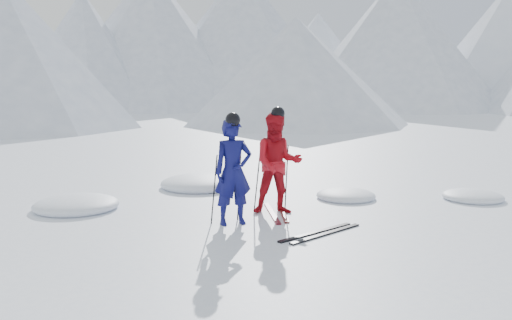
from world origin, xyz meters
TOP-DOWN VIEW (x-y plane):
  - ground at (0.00, 0.00)m, footprint 160.00×160.00m
  - mountain_range at (5.71, 35.31)m, footprint 106.15×62.94m
  - skier_blue at (-2.24, 0.43)m, footprint 0.75×0.55m
  - skier_red at (-1.14, 0.73)m, footprint 1.16×1.06m
  - pole_blue_left at (-2.54, 0.58)m, footprint 0.12×0.09m
  - pole_blue_right at (-1.99, 0.68)m, footprint 0.12×0.07m
  - pole_red_left at (-1.44, 0.98)m, footprint 0.13×0.10m
  - pole_red_right at (-0.84, 0.88)m, footprint 0.13×0.09m
  - ski_worn_left at (-1.26, 0.73)m, footprint 0.74×1.60m
  - ski_worn_right at (-1.02, 0.73)m, footprint 0.85×1.56m
  - ski_loose_a at (-1.33, -0.80)m, footprint 1.68×0.45m
  - ski_loose_b at (-1.23, -0.95)m, footprint 1.67×0.50m
  - snow_lumps at (-1.38, 2.69)m, footprint 9.09×5.74m

SIDE VIEW (x-z plane):
  - ground at x=0.00m, z-range 0.00..0.00m
  - snow_lumps at x=-1.38m, z-range -0.21..0.21m
  - ski_worn_left at x=-1.26m, z-range 0.00..0.03m
  - ski_worn_right at x=-1.02m, z-range 0.00..0.03m
  - ski_loose_a at x=-1.33m, z-range 0.00..0.03m
  - ski_loose_b at x=-1.23m, z-range 0.00..0.03m
  - pole_blue_right at x=-1.99m, z-range 0.00..1.24m
  - pole_blue_left at x=-2.54m, z-range 0.00..1.24m
  - pole_red_left at x=-1.44m, z-range 0.00..1.29m
  - pole_red_right at x=-0.84m, z-range 0.00..1.29m
  - skier_blue at x=-2.24m, z-range 0.00..1.87m
  - skier_red at x=-1.14m, z-range 0.00..1.93m
  - mountain_range at x=5.71m, z-range -1.04..14.49m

